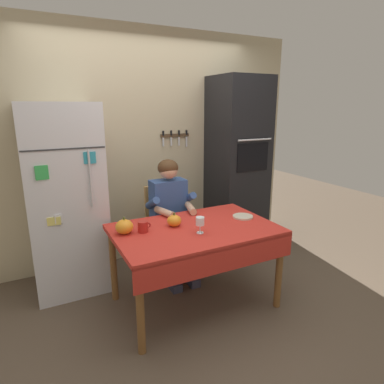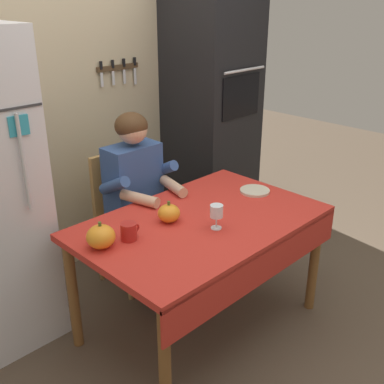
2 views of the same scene
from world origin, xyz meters
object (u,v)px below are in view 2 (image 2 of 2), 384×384
object	(u,v)px
wall_oven	(211,109)
pumpkin_large	(169,213)
seated_person	(140,190)
chair_behind_person	(124,212)
coffee_mug	(129,231)
serving_tray	(255,191)
wine_glass	(217,212)
pumpkin_medium	(101,237)
dining_table	(204,234)

from	to	relation	value
wall_oven	pumpkin_large	world-z (taller)	wall_oven
seated_person	chair_behind_person	bearing A→B (deg)	90.00
coffee_mug	serving_tray	world-z (taller)	coffee_mug
coffee_mug	wine_glass	distance (m)	0.48
seated_person	pumpkin_medium	distance (m)	0.76
chair_behind_person	wine_glass	distance (m)	0.96
pumpkin_large	wall_oven	bearing A→B (deg)	33.41
seated_person	serving_tray	size ratio (longest dim) A/B	6.48
coffee_mug	pumpkin_large	distance (m)	0.29
pumpkin_large	serving_tray	world-z (taller)	pumpkin_large
chair_behind_person	serving_tray	distance (m)	0.93
pumpkin_large	coffee_mug	bearing A→B (deg)	-178.68
dining_table	chair_behind_person	bearing A→B (deg)	88.08
chair_behind_person	pumpkin_large	size ratio (longest dim) A/B	7.38
wine_glass	serving_tray	distance (m)	0.58
dining_table	coffee_mug	world-z (taller)	coffee_mug
wall_oven	wine_glass	size ratio (longest dim) A/B	15.00
chair_behind_person	coffee_mug	distance (m)	0.86
dining_table	pumpkin_medium	world-z (taller)	pumpkin_medium
pumpkin_large	chair_behind_person	bearing A→B (deg)	75.31
dining_table	pumpkin_medium	size ratio (longest dim) A/B	9.51
wine_glass	coffee_mug	bearing A→B (deg)	150.02
wine_glass	serving_tray	size ratio (longest dim) A/B	0.73
dining_table	serving_tray	distance (m)	0.54
wall_oven	coffee_mug	distance (m)	1.70
wine_glass	pumpkin_large	xyz separation A→B (m)	(-0.13, 0.25, -0.05)
wall_oven	pumpkin_medium	world-z (taller)	wall_oven
wine_glass	serving_tray	world-z (taller)	wine_glass
dining_table	serving_tray	bearing A→B (deg)	5.62
wall_oven	seated_person	bearing A→B (deg)	-162.69
pumpkin_medium	wine_glass	bearing A→B (deg)	-26.00
wall_oven	chair_behind_person	size ratio (longest dim) A/B	2.26
wall_oven	dining_table	xyz separation A→B (m)	(-1.05, -0.92, -0.39)
pumpkin_large	pumpkin_medium	distance (m)	0.44
dining_table	serving_tray	size ratio (longest dim) A/B	7.29
pumpkin_medium	seated_person	bearing A→B (deg)	35.87
pumpkin_medium	serving_tray	world-z (taller)	pumpkin_medium
wall_oven	serving_tray	distance (m)	1.06
dining_table	seated_person	size ratio (longest dim) A/B	1.12
seated_person	wine_glass	size ratio (longest dim) A/B	8.89
pumpkin_medium	serving_tray	distance (m)	1.12
wall_oven	coffee_mug	xyz separation A→B (m)	(-1.48, -0.80, -0.26)
wall_oven	serving_tray	size ratio (longest dim) A/B	10.93
pumpkin_large	pumpkin_medium	bearing A→B (deg)	176.16
serving_tray	wine_glass	bearing A→B (deg)	-163.46
dining_table	wall_oven	bearing A→B (deg)	41.31
chair_behind_person	pumpkin_medium	world-z (taller)	chair_behind_person
dining_table	coffee_mug	xyz separation A→B (m)	(-0.43, 0.13, 0.13)
coffee_mug	pumpkin_large	world-z (taller)	pumpkin_large
dining_table	coffee_mug	distance (m)	0.47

